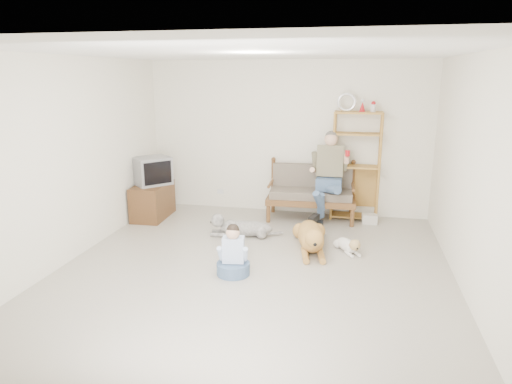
% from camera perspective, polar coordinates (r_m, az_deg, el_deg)
% --- Properties ---
extents(floor, '(5.50, 5.50, 0.00)m').
position_cam_1_polar(floor, '(5.94, -0.38, -9.92)').
color(floor, beige).
rests_on(floor, ground).
extents(ceiling, '(5.50, 5.50, 0.00)m').
position_cam_1_polar(ceiling, '(5.41, -0.43, 17.08)').
color(ceiling, white).
rests_on(ceiling, ground).
extents(wall_back, '(5.00, 0.00, 5.00)m').
position_cam_1_polar(wall_back, '(8.19, 3.86, 6.75)').
color(wall_back, silver).
rests_on(wall_back, ground).
extents(wall_front, '(5.00, 0.00, 5.00)m').
position_cam_1_polar(wall_front, '(3.00, -12.12, -7.56)').
color(wall_front, silver).
rests_on(wall_front, ground).
extents(wall_left, '(0.00, 5.50, 5.50)m').
position_cam_1_polar(wall_left, '(6.53, -22.38, 3.67)').
color(wall_left, silver).
rests_on(wall_left, ground).
extents(wall_right, '(0.00, 5.50, 5.50)m').
position_cam_1_polar(wall_right, '(5.55, 25.69, 1.53)').
color(wall_right, silver).
rests_on(wall_right, ground).
extents(loveseat, '(1.53, 0.77, 0.95)m').
position_cam_1_polar(loveseat, '(7.97, 6.95, 0.12)').
color(loveseat, brown).
rests_on(loveseat, ground).
extents(man, '(0.58, 0.84, 1.35)m').
position_cam_1_polar(man, '(7.68, 8.86, 1.18)').
color(man, '#44587E').
rests_on(man, loveseat).
extents(etagere, '(0.82, 0.36, 2.16)m').
position_cam_1_polar(etagere, '(7.97, 12.36, 3.32)').
color(etagere, '#B27D38').
rests_on(etagere, ground).
extents(book_stack, '(0.26, 0.20, 0.16)m').
position_cam_1_polar(book_stack, '(7.97, 14.00, -3.27)').
color(book_stack, silver).
rests_on(book_stack, ground).
extents(tv_stand, '(0.53, 0.92, 0.60)m').
position_cam_1_polar(tv_stand, '(8.20, -12.83, -1.09)').
color(tv_stand, brown).
rests_on(tv_stand, ground).
extents(crt_tv, '(0.73, 0.73, 0.48)m').
position_cam_1_polar(crt_tv, '(8.06, -12.83, 2.60)').
color(crt_tv, gray).
rests_on(crt_tv, tv_stand).
extents(wall_outlet, '(0.12, 0.02, 0.08)m').
position_cam_1_polar(wall_outlet, '(8.65, -4.49, 0.06)').
color(wall_outlet, silver).
rests_on(wall_outlet, ground).
extents(golden_retriever, '(0.55, 1.49, 0.46)m').
position_cam_1_polar(golden_retriever, '(6.65, 6.93, -5.57)').
color(golden_retriever, '#C59244').
rests_on(golden_retriever, ground).
extents(shaggy_dog, '(1.18, 0.39, 0.35)m').
position_cam_1_polar(shaggy_dog, '(7.13, -2.06, -4.42)').
color(shaggy_dog, silver).
rests_on(shaggy_dog, ground).
extents(terrier, '(0.40, 0.59, 0.25)m').
position_cam_1_polar(terrier, '(6.64, 11.53, -6.56)').
color(terrier, white).
rests_on(terrier, ground).
extents(child, '(0.42, 0.42, 0.67)m').
position_cam_1_polar(child, '(5.79, -2.86, -8.03)').
color(child, '#44587E').
rests_on(child, ground).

